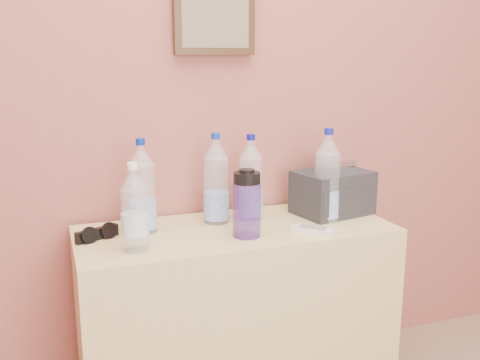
# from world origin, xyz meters

# --- Properties ---
(picture_frame) EXTENTS (0.30, 0.03, 0.25)m
(picture_frame) POSITION_xyz_m (-0.00, 1.98, 1.40)
(picture_frame) COLOR #382311
(picture_frame) RESTS_ON room_shell
(dresser) EXTENTS (1.09, 0.46, 0.68)m
(dresser) POSITION_xyz_m (-0.00, 1.75, 0.34)
(dresser) COLOR tan
(dresser) RESTS_ON ground
(pet_large_a) EXTENTS (0.09, 0.09, 0.32)m
(pet_large_a) POSITION_xyz_m (-0.31, 1.82, 0.83)
(pet_large_a) COLOR silver
(pet_large_a) RESTS_ON dresser
(pet_large_b) EXTENTS (0.09, 0.09, 0.32)m
(pet_large_b) POSITION_xyz_m (-0.04, 1.84, 0.83)
(pet_large_b) COLOR silver
(pet_large_b) RESTS_ON dresser
(pet_large_c) EXTENTS (0.09, 0.09, 0.31)m
(pet_large_c) POSITION_xyz_m (0.09, 1.84, 0.82)
(pet_large_c) COLOR silver
(pet_large_c) RESTS_ON dresser
(pet_large_d) EXTENTS (0.09, 0.09, 0.34)m
(pet_large_d) POSITION_xyz_m (0.34, 1.73, 0.83)
(pet_large_d) COLOR white
(pet_large_d) RESTS_ON dresser
(pet_small) EXTENTS (0.08, 0.08, 0.27)m
(pet_small) POSITION_xyz_m (-0.37, 1.65, 0.80)
(pet_small) COLOR silver
(pet_small) RESTS_ON dresser
(nalgene_bottle) EXTENTS (0.09, 0.09, 0.23)m
(nalgene_bottle) POSITION_xyz_m (0.00, 1.66, 0.80)
(nalgene_bottle) COLOR #502990
(nalgene_bottle) RESTS_ON dresser
(sunglasses) EXTENTS (0.16, 0.11, 0.04)m
(sunglasses) POSITION_xyz_m (-0.47, 1.79, 0.70)
(sunglasses) COLOR black
(sunglasses) RESTS_ON dresser
(ac_remote) EXTENTS (0.13, 0.14, 0.02)m
(ac_remote) POSITION_xyz_m (0.22, 1.61, 0.69)
(ac_remote) COLOR white
(ac_remote) RESTS_ON dresser
(toiletry_bag) EXTENTS (0.30, 0.24, 0.19)m
(toiletry_bag) POSITION_xyz_m (0.41, 1.80, 0.78)
(toiletry_bag) COLOR black
(toiletry_bag) RESTS_ON dresser
(foil_packet) EXTENTS (0.13, 0.12, 0.02)m
(foil_packet) POSITION_xyz_m (0.42, 1.81, 0.88)
(foil_packet) COLOR silver
(foil_packet) RESTS_ON toiletry_bag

